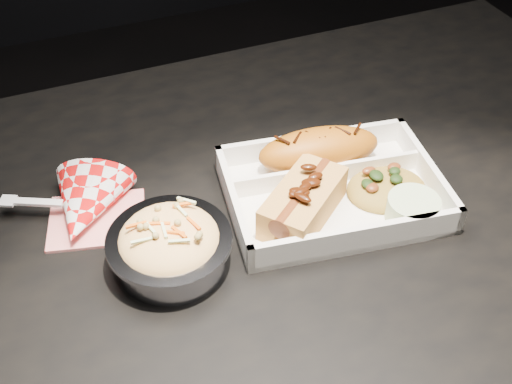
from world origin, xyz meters
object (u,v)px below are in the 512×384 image
napkin_fork (85,207)px  food_tray (332,193)px  dining_table (267,283)px  fried_pastry (319,149)px  foil_coleslaw_cup (170,245)px  hotdog (303,200)px

napkin_fork → food_tray: bearing=10.2°
dining_table → fried_pastry: size_ratio=7.77×
foil_coleslaw_cup → dining_table: bearing=1.8°
hotdog → dining_table: bearing=146.2°
dining_table → fried_pastry: bearing=37.6°
dining_table → foil_coleslaw_cup: size_ratio=8.98×
hotdog → napkin_fork: 0.25m
dining_table → hotdog: 0.13m
food_tray → fried_pastry: (0.01, 0.05, 0.02)m
dining_table → fried_pastry: fried_pastry is taller
dining_table → napkin_fork: napkin_fork is taller
dining_table → food_tray: (0.09, 0.02, 0.10)m
foil_coleslaw_cup → napkin_fork: size_ratio=0.80×
hotdog → fried_pastry: bearing=14.4°
foil_coleslaw_cup → napkin_fork: (-0.07, 0.11, -0.01)m
hotdog → foil_coleslaw_cup: size_ratio=0.97×
fried_pastry → foil_coleslaw_cup: (-0.22, -0.08, -0.00)m
dining_table → food_tray: size_ratio=4.38×
dining_table → napkin_fork: (-0.19, 0.10, 0.11)m
fried_pastry → hotdog: bearing=-127.3°
food_tray → dining_table: bearing=-157.4°
dining_table → fried_pastry: 0.18m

